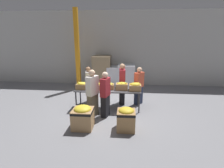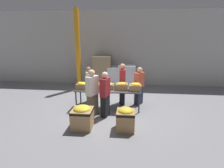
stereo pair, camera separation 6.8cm
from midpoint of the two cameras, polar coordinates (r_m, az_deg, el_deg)
name	(u,v)px [view 1 (the left image)]	position (r m, az deg, el deg)	size (l,w,h in m)	color
ground_plane	(108,108)	(6.80, -1.58, -7.94)	(30.00, 30.00, 0.00)	gray
wall_back	(115,49)	(9.78, 0.72, 11.38)	(16.00, 0.08, 4.00)	#B7B7B2
sorting_table	(108,91)	(6.54, -1.62, -2.16)	(2.43, 0.72, 0.78)	#4C4C51
banana_box_0	(82,85)	(6.61, -10.20, -0.48)	(0.39, 0.30, 0.27)	#A37A4C
banana_box_1	(96,86)	(6.54, -5.58, -0.54)	(0.43, 0.34, 0.27)	olive
banana_box_2	(108,86)	(6.53, -1.51, -0.55)	(0.43, 0.30, 0.24)	#A37A4C
banana_box_3	(122,86)	(6.43, 2.95, -0.61)	(0.44, 0.32, 0.30)	tan
banana_box_4	(135,87)	(6.37, 7.26, -0.82)	(0.43, 0.33, 0.30)	tan
volunteer_0	(139,86)	(7.07, 8.50, -0.66)	(0.42, 0.44, 1.52)	#2D3856
volunteer_1	(93,94)	(5.94, -6.71, -3.16)	(0.40, 0.49, 1.64)	#6B604C
volunteer_2	(89,85)	(7.20, -7.92, -0.36)	(0.28, 0.44, 1.51)	#6B604C
volunteer_3	(105,95)	(5.90, -2.54, -3.56)	(0.32, 0.46, 1.57)	black
volunteer_4	(122,84)	(7.00, 3.03, -0.10)	(0.25, 0.46, 1.66)	black
donation_bin_0	(83,116)	(5.39, -9.85, -10.32)	(0.60, 0.60, 0.71)	tan
donation_bin_1	(126,118)	(5.23, 4.24, -11.04)	(0.53, 0.53, 0.70)	#A37A4C
support_pillar	(77,50)	(9.08, -11.47, 10.76)	(0.20, 0.20, 4.00)	orange
pallet_stack_0	(117,77)	(9.35, 1.35, 2.25)	(1.08, 1.08, 1.14)	olive
pallet_stack_1	(102,72)	(9.40, -3.47, 3.99)	(1.01, 1.01, 1.68)	olive
pallet_stack_2	(126,77)	(9.22, 4.46, 2.36)	(0.93, 0.93, 1.25)	olive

